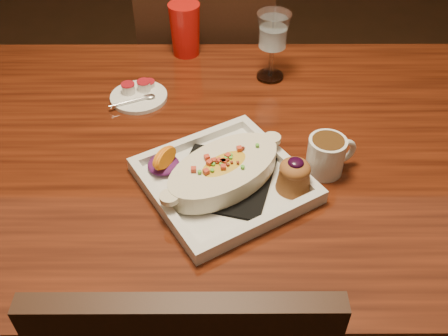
{
  "coord_description": "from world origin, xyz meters",
  "views": [
    {
      "loc": [
        0.05,
        -0.84,
        1.44
      ],
      "look_at": [
        0.05,
        -0.1,
        0.77
      ],
      "focal_mm": 40.0,
      "sensor_mm": 36.0,
      "label": 1
    }
  ],
  "objects_px": {
    "chair_far": "(208,83)",
    "red_tumbler": "(185,30)",
    "goblet": "(273,34)",
    "plate": "(229,175)",
    "table": "(201,177)",
    "coffee_mug": "(327,154)",
    "saucer": "(138,95)"
  },
  "relations": [
    {
      "from": "coffee_mug",
      "to": "plate",
      "type": "bearing_deg",
      "value": 172.63
    },
    {
      "from": "plate",
      "to": "coffee_mug",
      "type": "bearing_deg",
      "value": -18.43
    },
    {
      "from": "red_tumbler",
      "to": "goblet",
      "type": "bearing_deg",
      "value": -29.45
    },
    {
      "from": "goblet",
      "to": "saucer",
      "type": "distance_m",
      "value": 0.36
    },
    {
      "from": "goblet",
      "to": "saucer",
      "type": "height_order",
      "value": "goblet"
    },
    {
      "from": "coffee_mug",
      "to": "goblet",
      "type": "xyz_separation_m",
      "value": [
        -0.09,
        0.36,
        0.08
      ]
    },
    {
      "from": "chair_far",
      "to": "plate",
      "type": "height_order",
      "value": "chair_far"
    },
    {
      "from": "plate",
      "to": "chair_far",
      "type": "bearing_deg",
      "value": 63.37
    },
    {
      "from": "goblet",
      "to": "red_tumbler",
      "type": "relative_size",
      "value": 1.23
    },
    {
      "from": "table",
      "to": "red_tumbler",
      "type": "relative_size",
      "value": 10.64
    },
    {
      "from": "coffee_mug",
      "to": "saucer",
      "type": "xyz_separation_m",
      "value": [
        -0.42,
        0.26,
        -0.03
      ]
    },
    {
      "from": "chair_far",
      "to": "saucer",
      "type": "distance_m",
      "value": 0.54
    },
    {
      "from": "table",
      "to": "red_tumbler",
      "type": "xyz_separation_m",
      "value": [
        -0.05,
        0.4,
        0.17
      ]
    },
    {
      "from": "chair_far",
      "to": "saucer",
      "type": "height_order",
      "value": "chair_far"
    },
    {
      "from": "table",
      "to": "plate",
      "type": "xyz_separation_m",
      "value": [
        0.06,
        -0.13,
        0.13
      ]
    },
    {
      "from": "goblet",
      "to": "saucer",
      "type": "relative_size",
      "value": 1.26
    },
    {
      "from": "chair_far",
      "to": "goblet",
      "type": "height_order",
      "value": "chair_far"
    },
    {
      "from": "chair_far",
      "to": "goblet",
      "type": "bearing_deg",
      "value": 116.04
    },
    {
      "from": "coffee_mug",
      "to": "saucer",
      "type": "distance_m",
      "value": 0.49
    },
    {
      "from": "table",
      "to": "plate",
      "type": "bearing_deg",
      "value": -64.09
    },
    {
      "from": "chair_far",
      "to": "coffee_mug",
      "type": "bearing_deg",
      "value": 110.06
    },
    {
      "from": "coffee_mug",
      "to": "red_tumbler",
      "type": "relative_size",
      "value": 0.75
    },
    {
      "from": "plate",
      "to": "red_tumbler",
      "type": "xyz_separation_m",
      "value": [
        -0.11,
        0.53,
        0.04
      ]
    },
    {
      "from": "plate",
      "to": "saucer",
      "type": "xyz_separation_m",
      "value": [
        -0.22,
        0.31,
        -0.02
      ]
    },
    {
      "from": "goblet",
      "to": "red_tumbler",
      "type": "xyz_separation_m",
      "value": [
        -0.22,
        0.13,
        -0.05
      ]
    },
    {
      "from": "chair_far",
      "to": "red_tumbler",
      "type": "height_order",
      "value": "chair_far"
    },
    {
      "from": "saucer",
      "to": "coffee_mug",
      "type": "bearing_deg",
      "value": -32.22
    },
    {
      "from": "plate",
      "to": "goblet",
      "type": "height_order",
      "value": "goblet"
    },
    {
      "from": "red_tumbler",
      "to": "chair_far",
      "type": "bearing_deg",
      "value": 77.89
    },
    {
      "from": "table",
      "to": "saucer",
      "type": "distance_m",
      "value": 0.26
    },
    {
      "from": "chair_far",
      "to": "saucer",
      "type": "xyz_separation_m",
      "value": [
        -0.16,
        -0.45,
        0.25
      ]
    },
    {
      "from": "coffee_mug",
      "to": "saucer",
      "type": "bearing_deg",
      "value": 127.51
    }
  ]
}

